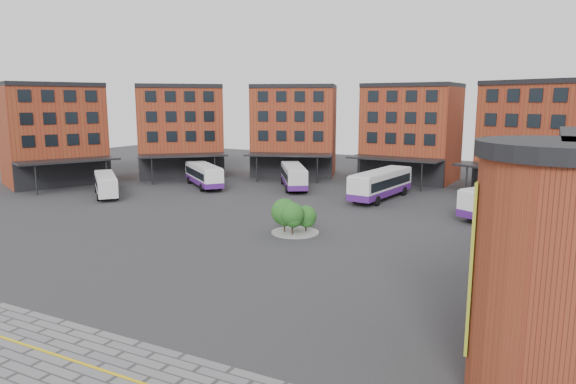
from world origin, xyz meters
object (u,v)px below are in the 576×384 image
at_px(bus_d, 381,184).
at_px(bus_f, 565,210).
at_px(tree_island, 293,216).
at_px(bus_c, 294,176).
at_px(bus_e, 506,200).
at_px(bus_b, 204,175).
at_px(bus_a, 106,183).

xyz_separation_m(bus_d, bus_f, (20.08, -5.88, -0.24)).
relative_size(tree_island, bus_c, 0.40).
bearing_deg(bus_f, bus_e, -169.66).
xyz_separation_m(bus_b, bus_d, (25.10, 2.57, 0.18)).
bearing_deg(tree_island, bus_d, 84.10).
xyz_separation_m(bus_c, bus_e, (27.85, -6.00, 0.08)).
height_order(bus_a, bus_d, bus_d).
relative_size(bus_b, bus_f, 0.98).
distance_m(bus_c, bus_d, 13.43).
bearing_deg(bus_f, tree_island, -115.87).
bearing_deg(bus_a, bus_b, 9.75).
height_order(bus_b, bus_f, bus_b).
bearing_deg(bus_e, tree_island, -104.46).
relative_size(tree_island, bus_b, 0.42).
distance_m(bus_c, bus_e, 28.49).
xyz_separation_m(tree_island, bus_b, (-23.01, 17.58, 0.03)).
height_order(bus_a, bus_f, bus_f).
relative_size(bus_a, bus_e, 0.78).
distance_m(tree_island, bus_a, 30.41).
height_order(bus_c, bus_f, bus_c).
bearing_deg(tree_island, bus_b, 142.62).
distance_m(bus_b, bus_d, 25.23).
relative_size(tree_island, bus_a, 0.48).
height_order(bus_b, bus_c, bus_b).
bearing_deg(bus_c, bus_d, -42.28).
bearing_deg(bus_b, bus_d, -45.30).
bearing_deg(bus_d, bus_c, 177.98).
relative_size(bus_a, bus_f, 0.85).
height_order(bus_e, bus_f, bus_e).
bearing_deg(bus_a, bus_f, -40.79).
height_order(bus_c, bus_e, bus_e).
bearing_deg(bus_f, bus_b, -152.84).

